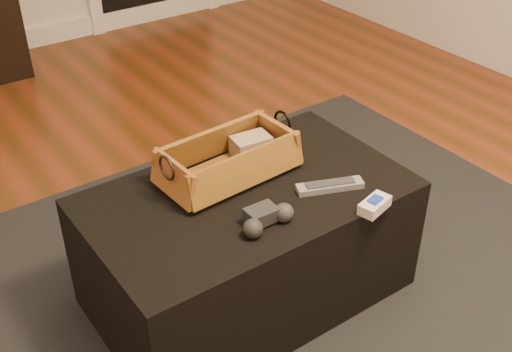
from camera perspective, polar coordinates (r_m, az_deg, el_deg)
floor at (r=2.10m, az=-4.73°, el=-14.89°), size 5.00×5.50×0.01m
area_rug at (r=2.22m, az=0.03°, el=-11.05°), size 2.60×2.00×0.01m
ottoman at (r=2.11m, az=-0.76°, el=-6.07°), size 1.00×0.60×0.42m
tv_remote at (r=2.02m, az=-2.68°, el=0.31°), size 0.24×0.09×0.02m
cloth_bundle at (r=2.11m, az=-0.44°, el=2.69°), size 0.13×0.10×0.07m
wicker_basket at (r=2.03m, az=-2.47°, el=1.32°), size 0.46×0.26×0.16m
game_controller at (r=1.82m, az=0.88°, el=-3.77°), size 0.18×0.10×0.06m
silver_remote at (r=2.00m, az=6.59°, el=-0.88°), size 0.21×0.12×0.02m
cream_gadget at (r=1.92m, az=10.50°, el=-2.54°), size 0.12×0.08×0.04m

